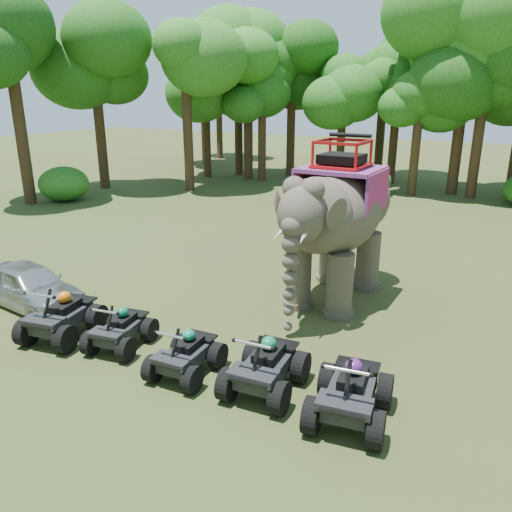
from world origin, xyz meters
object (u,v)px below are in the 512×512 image
object	(u,v)px
elephant	(337,220)
atv_4	(351,385)
atv_1	(120,324)
atv_0	(61,311)
parked_car	(30,286)
atv_3	(265,360)
atv_2	(186,349)

from	to	relation	value
elephant	atv_4	distance (m)	5.92
atv_4	atv_1	bearing A→B (deg)	171.65
elephant	atv_0	world-z (taller)	elephant
atv_0	atv_1	size ratio (longest dim) A/B	1.18
parked_car	atv_1	bearing A→B (deg)	-91.92
atv_0	atv_3	world-z (taller)	atv_0
parked_car	atv_1	world-z (taller)	parked_car
atv_0	atv_1	bearing A→B (deg)	0.24
atv_0	atv_2	bearing A→B (deg)	-9.12
parked_car	atv_4	world-z (taller)	atv_4
atv_0	atv_3	bearing A→B (deg)	-6.55
atv_2	atv_4	size ratio (longest dim) A/B	0.85
elephant	atv_1	xyz separation A→B (m)	(-3.35, -5.16, -1.69)
elephant	atv_1	bearing A→B (deg)	-120.35
atv_0	atv_4	world-z (taller)	atv_4
parked_car	atv_1	size ratio (longest dim) A/B	2.29
atv_2	atv_4	xyz separation A→B (m)	(3.49, 0.14, 0.10)
elephant	atv_2	xyz separation A→B (m)	(-1.33, -5.41, -1.68)
parked_car	atv_0	world-z (taller)	atv_0
elephant	atv_4	world-z (taller)	elephant
atv_3	elephant	bearing A→B (deg)	90.88
atv_3	atv_1	bearing A→B (deg)	176.33
parked_car	atv_4	size ratio (longest dim) A/B	1.93
atv_3	atv_4	size ratio (longest dim) A/B	0.98
parked_car	atv_3	distance (m)	7.55
elephant	atv_3	distance (m)	5.43
atv_1	atv_4	size ratio (longest dim) A/B	0.84
atv_2	atv_3	size ratio (longest dim) A/B	0.87
elephant	atv_3	world-z (taller)	elephant
atv_1	atv_2	distance (m)	2.03
atv_3	atv_4	bearing A→B (deg)	-7.05
atv_0	parked_car	bearing A→B (deg)	148.86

